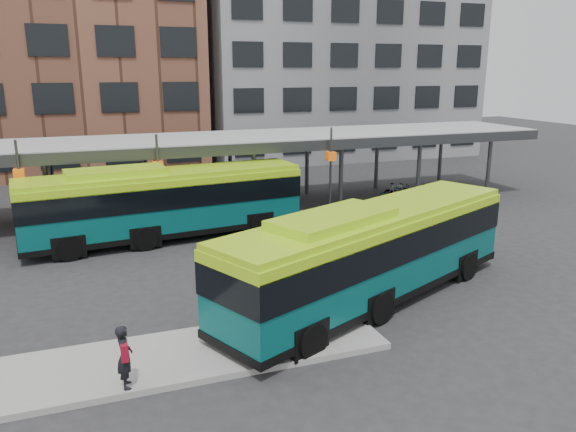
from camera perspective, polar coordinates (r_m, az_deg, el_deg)
The scene contains 9 objects.
ground at distance 19.86m, azimuth -0.04°, elevation -8.32°, with size 120.00×120.00×0.00m, color #28282B.
boarding_island at distance 16.13m, azimuth -15.36°, elevation -14.32°, with size 14.00×3.00×0.18m, color gray.
canopy at distance 30.91m, azimuth -8.47°, elevation 7.39°, with size 40.00×6.53×4.80m.
building_brick at distance 49.39m, azimuth -25.67°, elevation 17.12°, with size 26.00×14.00×22.00m, color brown.
building_grey at distance 54.02m, azimuth 4.38°, elevation 17.08°, with size 24.00×14.00×20.00m, color slate.
bus_front at distance 19.18m, azimuth 8.57°, elevation -3.55°, with size 12.64×7.64×3.49m.
bus_rear at distance 26.63m, azimuth -12.49°, elevation 1.49°, with size 12.99×4.10×3.52m.
pedestrian at distance 14.62m, azimuth -16.25°, elevation -13.52°, with size 0.40×0.63×1.63m.
bike_rack at distance 35.36m, azimuth 12.17°, elevation 2.47°, with size 4.35×1.29×1.02m.
Camera 1 is at (-6.30, -17.15, 7.79)m, focal length 35.00 mm.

